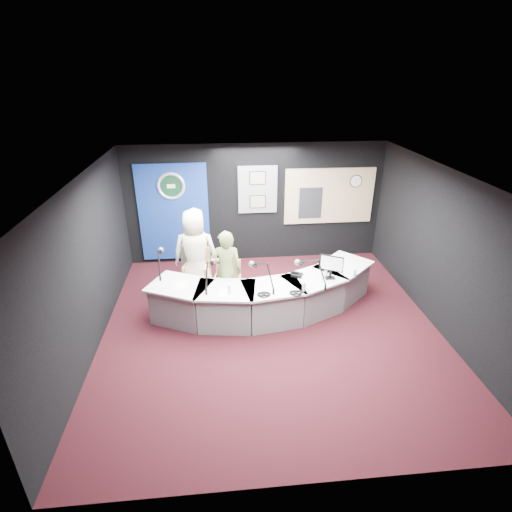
{
  "coord_description": "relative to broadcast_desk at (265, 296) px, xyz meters",
  "views": [
    {
      "loc": [
        -0.86,
        -5.93,
        4.32
      ],
      "look_at": [
        -0.2,
        0.8,
        1.1
      ],
      "focal_mm": 28.0,
      "sensor_mm": 36.0,
      "label": 1
    }
  ],
  "objects": [
    {
      "name": "armchair_right",
      "position": [
        -0.71,
        0.23,
        0.09
      ],
      "size": [
        0.61,
        0.61,
        0.93
      ],
      "primitive_type": null,
      "rotation": [
        0.0,
        0.0,
        -0.2
      ],
      "color": "tan",
      "rests_on": "ground"
    },
    {
      "name": "equipment_rack",
      "position": [
        1.35,
        2.39,
        1.03
      ],
      "size": [
        0.55,
        0.02,
        0.75
      ],
      "primitive_type": "cube",
      "color": "black",
      "rests_on": "booth_window_frame"
    },
    {
      "name": "seal_center",
      "position": [
        -1.85,
        2.38,
        1.52
      ],
      "size": [
        0.48,
        0.01,
        0.48
      ],
      "primitive_type": "cylinder",
      "rotation": [
        1.57,
        0.0,
        0.0
      ],
      "color": "black",
      "rests_on": "backdrop_panel"
    },
    {
      "name": "paper_stack",
      "position": [
        -1.53,
        -0.1,
        0.38
      ],
      "size": [
        0.22,
        0.3,
        0.0
      ],
      "primitive_type": "cube",
      "rotation": [
        0.0,
        0.0,
        -0.02
      ],
      "color": "white",
      "rests_on": "broadcast_desk"
    },
    {
      "name": "computer_monitor",
      "position": [
        1.2,
        -0.12,
        0.7
      ],
      "size": [
        0.42,
        0.23,
        0.31
      ],
      "primitive_type": "cube",
      "rotation": [
        0.0,
        0.0,
        -0.47
      ],
      "color": "black",
      "rests_on": "broadcast_desk"
    },
    {
      "name": "headphones_near",
      "position": [
        0.47,
        -0.6,
        0.39
      ],
      "size": [
        0.22,
        0.22,
        0.04
      ],
      "primitive_type": "torus",
      "color": "black",
      "rests_on": "broadcast_desk"
    },
    {
      "name": "notepad",
      "position": [
        -0.76,
        -0.46,
        0.38
      ],
      "size": [
        0.27,
        0.35,
        0.0
      ],
      "primitive_type": "cube",
      "rotation": [
        0.0,
        0.0,
        -0.16
      ],
      "color": "white",
      "rests_on": "broadcast_desk"
    },
    {
      "name": "booth_window_frame",
      "position": [
        1.8,
        2.42,
        1.18
      ],
      "size": [
        2.12,
        0.06,
        1.32
      ],
      "primitive_type": "cube",
      "color": "tan",
      "rests_on": "wall_back"
    },
    {
      "name": "headphones_far",
      "position": [
        -0.1,
        -0.6,
        0.39
      ],
      "size": [
        0.23,
        0.23,
        0.04
      ],
      "primitive_type": "torus",
      "color": "black",
      "rests_on": "broadcast_desk"
    },
    {
      "name": "framed_photo_upper",
      "position": [
        0.1,
        2.39,
        1.65
      ],
      "size": [
        0.34,
        0.02,
        0.27
      ],
      "primitive_type": "cube",
      "color": "#7D705B",
      "rests_on": "pinboard"
    },
    {
      "name": "boom_mic_d",
      "position": [
        0.79,
        -0.3,
        0.68
      ],
      "size": [
        0.55,
        0.57,
        0.6
      ],
      "primitive_type": null,
      "color": "black",
      "rests_on": "broadcast_desk"
    },
    {
      "name": "boom_mic_b",
      "position": [
        -1.02,
        -0.17,
        0.68
      ],
      "size": [
        0.25,
        0.73,
        0.6
      ],
      "primitive_type": null,
      "color": "black",
      "rests_on": "broadcast_desk"
    },
    {
      "name": "ground",
      "position": [
        0.05,
        -0.55,
        -0.38
      ],
      "size": [
        6.0,
        6.0,
        0.0
      ],
      "primitive_type": "plane",
      "color": "black",
      "rests_on": "ground"
    },
    {
      "name": "wall_front",
      "position": [
        0.05,
        -3.55,
        1.02
      ],
      "size": [
        6.0,
        0.02,
        2.8
      ],
      "primitive_type": "cube",
      "color": "black",
      "rests_on": "ground"
    },
    {
      "name": "desk_phone",
      "position": [
        0.6,
        0.03,
        0.4
      ],
      "size": [
        0.25,
        0.23,
        0.05
      ],
      "primitive_type": "cube",
      "rotation": [
        0.0,
        0.0,
        -0.46
      ],
      "color": "black",
      "rests_on": "broadcast_desk"
    },
    {
      "name": "ceiling",
      "position": [
        0.05,
        -0.55,
        2.42
      ],
      "size": [
        6.0,
        6.0,
        0.02
      ],
      "primitive_type": "cube",
      "color": "silver",
      "rests_on": "ground"
    },
    {
      "name": "agency_seal",
      "position": [
        -1.85,
        2.38,
        1.52
      ],
      "size": [
        0.63,
        0.07,
        0.63
      ],
      "primitive_type": "torus",
      "rotation": [
        1.57,
        0.0,
        0.0
      ],
      "color": "silver",
      "rests_on": "backdrop_panel"
    },
    {
      "name": "armchair_left",
      "position": [
        -1.31,
        0.91,
        0.08
      ],
      "size": [
        0.6,
        0.6,
        0.9
      ],
      "primitive_type": null,
      "rotation": [
        0.0,
        0.0,
        -0.21
      ],
      "color": "tan",
      "rests_on": "ground"
    },
    {
      "name": "person_woman",
      "position": [
        -0.71,
        0.23,
        0.44
      ],
      "size": [
        0.62,
        0.43,
        1.64
      ],
      "primitive_type": "imported",
      "rotation": [
        0.0,
        0.0,
        3.07
      ],
      "color": "#5F6A37",
      "rests_on": "ground"
    },
    {
      "name": "wall_right",
      "position": [
        3.05,
        -0.55,
        1.02
      ],
      "size": [
        0.02,
        6.0,
        2.8
      ],
      "primitive_type": "cube",
      "color": "black",
      "rests_on": "ground"
    },
    {
      "name": "boom_mic_a",
      "position": [
        -1.95,
        0.42,
        0.68
      ],
      "size": [
        0.16,
        0.74,
        0.6
      ],
      "primitive_type": null,
      "color": "black",
      "rests_on": "broadcast_desk"
    },
    {
      "name": "wall_left",
      "position": [
        -2.95,
        -0.55,
        1.02
      ],
      "size": [
        0.02,
        6.0,
        2.8
      ],
      "primitive_type": "cube",
      "color": "black",
      "rests_on": "ground"
    },
    {
      "name": "draped_jacket",
      "position": [
        -1.39,
        1.15,
        0.24
      ],
      "size": [
        0.51,
        0.2,
        0.7
      ],
      "primitive_type": "cube",
      "rotation": [
        0.0,
        0.0,
        -0.21
      ],
      "color": "#676057",
      "rests_on": "armchair_left"
    },
    {
      "name": "pinboard",
      "position": [
        0.1,
        2.42,
        1.38
      ],
      "size": [
        0.9,
        0.04,
        1.1
      ],
      "primitive_type": "cube",
      "color": "slate",
      "rests_on": "wall_back"
    },
    {
      "name": "boom_mic_c",
      "position": [
        -0.09,
        -0.32,
        0.68
      ],
      "size": [
        0.45,
        0.64,
        0.6
      ],
      "primitive_type": null,
      "color": "black",
      "rests_on": "broadcast_desk"
    },
    {
      "name": "framed_photo_lower",
      "position": [
        0.1,
        2.39,
        1.09
      ],
      "size": [
        0.34,
        0.02,
        0.27
      ],
      "primitive_type": "cube",
      "color": "#7D705B",
      "rests_on": "pinboard"
    },
    {
      "name": "water_bottles",
      "position": [
        0.49,
        -0.28,
        0.46
      ],
      "size": [
        2.41,
        0.53,
        0.18
      ],
      "primitive_type": null,
      "color": "silver",
      "rests_on": "broadcast_desk"
    },
    {
      "name": "backdrop_panel",
      "position": [
        -1.85,
        2.42,
        0.88
      ],
      "size": [
        1.6,
        0.05,
        2.3
      ],
      "primitive_type": "cube",
      "color": "navy",
      "rests_on": "wall_back"
    },
    {
      "name": "person_man",
      "position": [
        -1.31,
        0.91,
        0.54
      ],
      "size": [
        0.92,
        0.63,
        1.84
      ],
      "primitive_type": "imported",
      "rotation": [
        0.0,
        0.0,
        3.09
      ],
      "color": "beige",
      "rests_on": "ground"
    },
    {
      "name": "broadcast_desk",
      "position": [
        0.0,
        0.0,
        0.0
      ],
      "size": [
        4.5,
        1.9,
        0.75
      ],
      "primitive_type": null,
      "color": "silver",
      "rests_on": "ground"
    },
    {
      "name": "wall_clock",
      "position": [
        2.4,
        2.39,
        1.52
      ],
      "size": [
        0.28,
        0.01,
        0.28
      ],
      "primitive_type": "cylinder",
      "rotation": [
        1.57,
        0.0,
        0.0
      ],
      "color": "white",
      "rests_on": "booth_window_frame"
    },
    {
      "name": "wall_back",
      "position": [
        0.05,
        2.45,
        1.02
      ],
      "size": [
        6.0,
        0.02,
        2.8
      ],
      "primitive_type": "cube",
      "color": "black",
      "rests_on": "ground"
    },
    {
      "name": "booth_glow",
      "position": [
        1.8,
        2.41,
        1.18
      ],
      "size": [
        2.0,
        0.02,
        1.2
      ],
      "primitive_type": "cube",
      "color": "beige",
      "rests_on": "booth_window_frame"
    }
  ]
}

